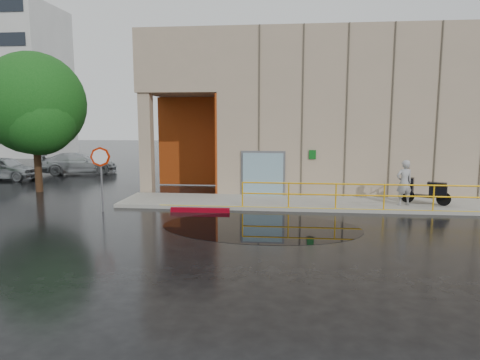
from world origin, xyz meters
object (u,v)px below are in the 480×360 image
Objects in this scene: stop_sign at (101,165)px; car_a at (5,168)px; scooter at (427,184)px; person at (404,183)px; red_curb at (200,210)px; tree_near at (35,107)px; car_c at (79,163)px.

stop_sign reaches higher than car_a.
scooter is 0.48× the size of car_a.
person is 1.06m from scooter.
scooter reaches higher than red_curb.
tree_near is at bearing -161.91° from scooter.
tree_near is (-17.50, 2.26, 3.22)m from person.
stop_sign is at bearing -126.29° from car_a.
car_a is at bearing -30.33° from person.
car_c is at bearing 101.97° from tree_near.
tree_near is at bearing 171.47° from car_c.
stop_sign reaches higher than red_curb.
red_curb is 0.48× the size of car_c.
person is 0.79× the size of red_curb.
red_curb is 0.34× the size of tree_near.
red_curb is 10.78m from tree_near.
car_c is (-20.09, 9.36, -0.31)m from scooter.
scooter is at bearing -101.03° from car_a.
scooter is 18.90m from tree_near.
car_a is (-22.27, 6.41, -0.38)m from person.
red_curb is (3.97, 0.29, -1.83)m from stop_sign.
car_a is at bearing 151.70° from stop_sign.
tree_near is (-5.16, 4.16, 2.40)m from stop_sign.
scooter is 0.85× the size of red_curb.
stop_sign is at bearing -170.31° from car_c.
tree_near reaches higher than scooter.
person is at bearing -138.95° from scooter.
stop_sign is at bearing -175.85° from red_curb.
tree_near is (4.77, -4.15, 3.59)m from car_a.
scooter is at bearing 21.03° from stop_sign.
car_a is at bearing 138.96° from tree_near.
tree_near is at bearing -127.40° from car_a.
stop_sign is at bearing -146.50° from scooter.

